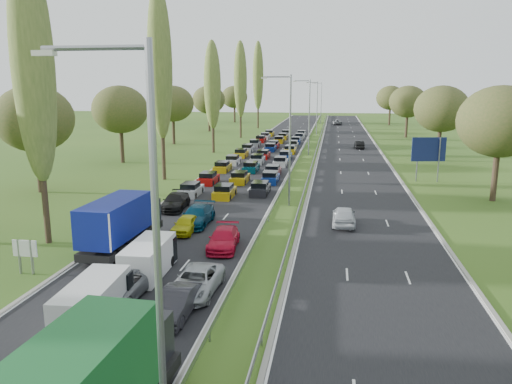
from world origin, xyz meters
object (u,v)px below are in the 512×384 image
at_px(near_car_2, 129,232).
at_px(white_van_front, 95,301).
at_px(info_sign, 25,252).
at_px(near_car_3, 175,202).
at_px(white_van_rear, 150,257).
at_px(blue_lorry, 122,222).
at_px(direction_sign, 429,151).

bearing_deg(near_car_2, white_van_front, -71.01).
bearing_deg(info_sign, near_car_2, 62.54).
distance_m(near_car_3, white_van_rear, 15.90).
bearing_deg(near_car_3, white_van_front, -84.97).
bearing_deg(info_sign, near_car_3, 77.12).
distance_m(white_van_front, info_sign, 8.67).
relative_size(blue_lorry, white_van_front, 1.71).
bearing_deg(near_car_2, near_car_3, 91.68).
bearing_deg(near_car_3, blue_lorry, -93.28).
relative_size(near_car_2, near_car_3, 1.08).
relative_size(blue_lorry, direction_sign, 1.67).
xyz_separation_m(near_car_3, white_van_rear, (3.46, -15.52, 0.29)).
distance_m(info_sign, direction_sign, 44.79).
bearing_deg(direction_sign, near_car_3, -144.94).
height_order(near_car_3, white_van_front, white_van_front).
height_order(blue_lorry, direction_sign, direction_sign).
distance_m(near_car_2, direction_sign, 37.35).
relative_size(near_car_2, blue_lorry, 0.62).
xyz_separation_m(near_car_2, white_van_front, (3.40, -12.01, 0.29)).
distance_m(near_car_2, white_van_rear, 6.79).
height_order(near_car_2, white_van_rear, white_van_rear).
xyz_separation_m(near_car_3, white_van_front, (3.14, -21.86, 0.31)).
xyz_separation_m(near_car_2, direction_sign, (25.24, 27.39, 2.81)).
bearing_deg(direction_sign, blue_lorry, -130.80).
height_order(white_van_front, white_van_rear, white_van_front).
xyz_separation_m(white_van_front, info_sign, (-6.95, 5.17, 0.32)).
relative_size(near_car_3, white_van_front, 0.97).
bearing_deg(white_van_front, direction_sign, 57.71).
bearing_deg(near_car_3, info_sign, -106.01).
relative_size(near_car_2, info_sign, 2.54).
relative_size(near_car_2, white_van_rear, 1.08).
bearing_deg(white_van_rear, blue_lorry, 129.15).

